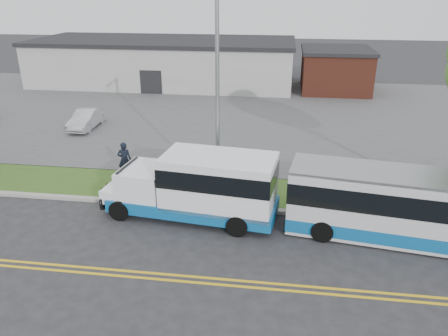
# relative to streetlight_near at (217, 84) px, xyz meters

# --- Properties ---
(ground) EXTENTS (140.00, 140.00, 0.00)m
(ground) POSITION_rel_streetlight_near_xyz_m (-3.00, -2.73, -5.23)
(ground) COLOR #28282B
(ground) RESTS_ON ground
(lane_line_north) EXTENTS (70.00, 0.12, 0.01)m
(lane_line_north) POSITION_rel_streetlight_near_xyz_m (-3.00, -6.58, -5.23)
(lane_line_north) COLOR gold
(lane_line_north) RESTS_ON ground
(lane_line_south) EXTENTS (70.00, 0.12, 0.01)m
(lane_line_south) POSITION_rel_streetlight_near_xyz_m (-3.00, -6.88, -5.23)
(lane_line_south) COLOR gold
(lane_line_south) RESTS_ON ground
(curb) EXTENTS (80.00, 0.30, 0.15)m
(curb) POSITION_rel_streetlight_near_xyz_m (-3.00, -1.63, -5.16)
(curb) COLOR #9E9B93
(curb) RESTS_ON ground
(verge) EXTENTS (80.00, 3.30, 0.10)m
(verge) POSITION_rel_streetlight_near_xyz_m (-3.00, 0.17, -5.18)
(verge) COLOR #32521B
(verge) RESTS_ON ground
(parking_lot) EXTENTS (80.00, 25.00, 0.10)m
(parking_lot) POSITION_rel_streetlight_near_xyz_m (-3.00, 14.27, -5.18)
(parking_lot) COLOR #4C4C4F
(parking_lot) RESTS_ON ground
(commercial_building) EXTENTS (25.40, 10.40, 4.35)m
(commercial_building) POSITION_rel_streetlight_near_xyz_m (-9.00, 24.27, -3.05)
(commercial_building) COLOR #9E9E99
(commercial_building) RESTS_ON ground
(brick_wing) EXTENTS (6.30, 7.30, 3.90)m
(brick_wing) POSITION_rel_streetlight_near_xyz_m (7.50, 23.27, -3.27)
(brick_wing) COLOR brown
(brick_wing) RESTS_ON ground
(streetlight_near) EXTENTS (0.35, 1.53, 9.50)m
(streetlight_near) POSITION_rel_streetlight_near_xyz_m (0.00, 0.00, 0.00)
(streetlight_near) COLOR gray
(streetlight_near) RESTS_ON verge
(shuttle_bus) EXTENTS (7.65, 3.25, 2.85)m
(shuttle_bus) POSITION_rel_streetlight_near_xyz_m (-0.29, -2.41, -3.71)
(shuttle_bus) COLOR #0D5895
(shuttle_bus) RESTS_ON ground
(transit_bus) EXTENTS (10.10, 3.64, 2.74)m
(transit_bus) POSITION_rel_streetlight_near_xyz_m (8.20, -3.12, -3.85)
(transit_bus) COLOR silver
(transit_bus) RESTS_ON ground
(pedestrian) EXTENTS (0.77, 0.59, 1.88)m
(pedestrian) POSITION_rel_streetlight_near_xyz_m (-4.90, 0.97, -4.19)
(pedestrian) COLOR black
(pedestrian) RESTS_ON verge
(parked_car_a) EXTENTS (1.41, 3.87, 1.27)m
(parked_car_a) POSITION_rel_streetlight_near_xyz_m (-10.43, 8.67, -4.50)
(parked_car_a) COLOR #B4B7BC
(parked_car_a) RESTS_ON parking_lot
(grocery_bag_left) EXTENTS (0.32, 0.32, 0.32)m
(grocery_bag_left) POSITION_rel_streetlight_near_xyz_m (-5.20, 0.72, -4.97)
(grocery_bag_left) COLOR white
(grocery_bag_left) RESTS_ON verge
(grocery_bag_right) EXTENTS (0.32, 0.32, 0.32)m
(grocery_bag_right) POSITION_rel_streetlight_near_xyz_m (-4.60, 1.22, -4.97)
(grocery_bag_right) COLOR white
(grocery_bag_right) RESTS_ON verge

